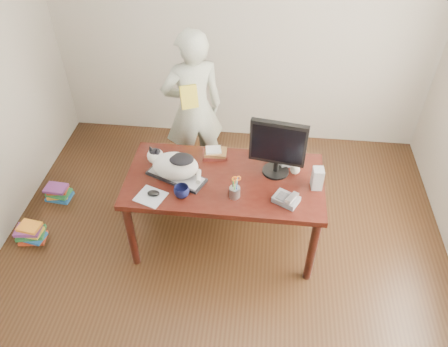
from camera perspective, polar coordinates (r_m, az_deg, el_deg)
room at (r=2.69m, az=-1.28°, el=0.19°), size 4.50×4.50×4.50m
desk at (r=3.69m, az=0.22°, el=-1.55°), size 1.60×0.80×0.75m
keyboard at (r=3.55m, az=-6.24°, el=-0.37°), size 0.52×0.36×0.03m
cat at (r=3.48m, az=-6.61°, el=1.20°), size 0.47×0.35×0.27m
monitor at (r=3.42m, az=7.04°, el=3.58°), size 0.45×0.25×0.50m
pen_cup at (r=3.34m, az=1.42°, el=-2.30°), size 0.10×0.10×0.21m
mousepad at (r=3.42m, az=-9.55°, el=-2.99°), size 0.27×0.25×0.00m
mouse at (r=3.42m, az=-9.19°, el=-2.55°), size 0.11×0.09×0.04m
coffee_mug at (r=3.37m, az=-5.55°, el=-2.36°), size 0.17×0.17×0.09m
phone at (r=3.36m, az=8.18°, el=-3.32°), size 0.23×0.20×0.08m
speaker at (r=3.47m, az=12.10°, el=-0.63°), size 0.09×0.10×0.18m
baseball at (r=3.60m, az=9.28°, el=0.51°), size 0.08×0.08×0.08m
book_stack at (r=3.73m, az=-1.20°, el=2.68°), size 0.22×0.17×0.08m
calculator at (r=3.73m, az=8.00°, el=2.22°), size 0.24×0.27×0.07m
person at (r=4.24m, az=-4.03°, el=8.36°), size 0.69×0.59×1.61m
held_book at (r=3.96m, az=-4.59°, el=9.94°), size 0.18×0.14×0.21m
book_pile_a at (r=4.37m, az=-23.90°, el=-7.12°), size 0.27×0.22×0.18m
book_pile_b at (r=4.69m, az=-20.83°, el=-2.33°), size 0.26×0.20×0.15m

